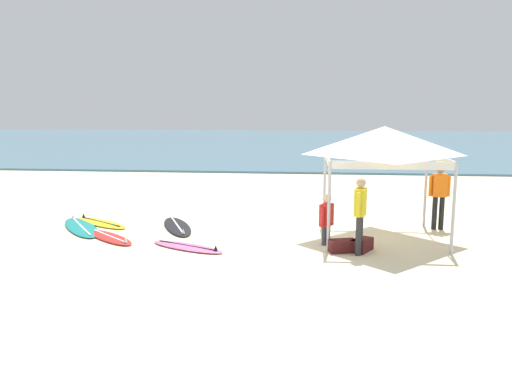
# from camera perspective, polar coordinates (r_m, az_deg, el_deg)

# --- Properties ---
(ground_plane) EXTENTS (80.00, 80.00, 0.00)m
(ground_plane) POSITION_cam_1_polar(r_m,az_deg,el_deg) (12.39, 2.23, -5.76)
(ground_plane) COLOR beige
(sea) EXTENTS (80.00, 36.00, 0.10)m
(sea) POSITION_cam_1_polar(r_m,az_deg,el_deg) (42.42, 4.46, 5.33)
(sea) COLOR teal
(sea) RESTS_ON ground
(canopy_tent) EXTENTS (2.82, 2.82, 2.75)m
(canopy_tent) POSITION_cam_1_polar(r_m,az_deg,el_deg) (13.04, 13.82, 5.40)
(canopy_tent) COLOR #B7B7BC
(canopy_tent) RESTS_ON ground
(surfboard_red) EXTENTS (1.82, 1.72, 0.19)m
(surfboard_red) POSITION_cam_1_polar(r_m,az_deg,el_deg) (13.39, -15.69, -4.78)
(surfboard_red) COLOR red
(surfboard_red) RESTS_ON ground
(surfboard_pink) EXTENTS (1.98, 1.30, 0.19)m
(surfboard_pink) POSITION_cam_1_polar(r_m,az_deg,el_deg) (12.17, -7.47, -5.95)
(surfboard_pink) COLOR pink
(surfboard_pink) RESTS_ON ground
(surfboard_black) EXTENTS (1.47, 2.37, 0.19)m
(surfboard_black) POSITION_cam_1_polar(r_m,az_deg,el_deg) (14.16, -8.59, -3.73)
(surfboard_black) COLOR black
(surfboard_black) RESTS_ON ground
(surfboard_yellow) EXTENTS (2.03, 1.63, 0.19)m
(surfboard_yellow) POSITION_cam_1_polar(r_m,az_deg,el_deg) (15.04, -16.59, -3.24)
(surfboard_yellow) COLOR yellow
(surfboard_yellow) RESTS_ON ground
(surfboard_teal) EXTENTS (2.04, 2.50, 0.19)m
(surfboard_teal) POSITION_cam_1_polar(r_m,az_deg,el_deg) (14.68, -18.56, -3.66)
(surfboard_teal) COLOR #19847F
(surfboard_teal) RESTS_ON ground
(person_orange) EXTENTS (0.55, 0.23, 1.71)m
(person_orange) POSITION_cam_1_polar(r_m,az_deg,el_deg) (14.46, 19.38, -0.05)
(person_orange) COLOR black
(person_orange) RESTS_ON ground
(person_yellow) EXTENTS (0.31, 0.53, 1.71)m
(person_yellow) POSITION_cam_1_polar(r_m,az_deg,el_deg) (11.60, 11.30, -2.00)
(person_yellow) COLOR #2D2D33
(person_yellow) RESTS_ON ground
(person_red) EXTENTS (0.36, 0.50, 1.20)m
(person_red) POSITION_cam_1_polar(r_m,az_deg,el_deg) (12.37, 7.70, -2.74)
(person_red) COLOR #383842
(person_red) RESTS_ON ground
(gear_bag_near_tent) EXTENTS (0.58, 0.68, 0.28)m
(gear_bag_near_tent) POSITION_cam_1_polar(r_m,az_deg,el_deg) (12.08, 11.49, -5.68)
(gear_bag_near_tent) COLOR #4C1919
(gear_bag_near_tent) RESTS_ON ground
(gear_bag_by_pole) EXTENTS (0.66, 0.46, 0.28)m
(gear_bag_by_pole) POSITION_cam_1_polar(r_m,az_deg,el_deg) (11.92, 9.38, -5.82)
(gear_bag_by_pole) COLOR #4C1919
(gear_bag_by_pole) RESTS_ON ground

